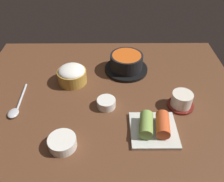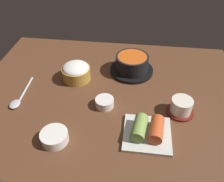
{
  "view_description": "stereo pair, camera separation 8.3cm",
  "coord_description": "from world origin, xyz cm",
  "px_view_note": "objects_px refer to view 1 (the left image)",
  "views": [
    {
      "loc": [
        1.6,
        -65.41,
        59.08
      ],
      "look_at": [
        2.0,
        -2.0,
        5.0
      ],
      "focal_mm": 37.53,
      "sensor_mm": 36.0,
      "label": 1
    },
    {
      "loc": [
        9.91,
        -64.92,
        59.08
      ],
      "look_at": [
        2.0,
        -2.0,
        5.0
      ],
      "focal_mm": 37.53,
      "sensor_mm": 36.0,
      "label": 2
    }
  ],
  "objects_px": {
    "tea_cup_with_saucer": "(181,100)",
    "kimchi_plate": "(154,127)",
    "stone_pot": "(126,63)",
    "rice_bowl": "(72,74)",
    "spoon": "(16,108)",
    "banchan_cup_center": "(105,103)",
    "side_bowl_near": "(62,142)"
  },
  "relations": [
    {
      "from": "kimchi_plate",
      "to": "side_bowl_near",
      "type": "xyz_separation_m",
      "value": [
        -0.27,
        -0.06,
        -0.0
      ]
    },
    {
      "from": "rice_bowl",
      "to": "banchan_cup_center",
      "type": "relative_size",
      "value": 1.73
    },
    {
      "from": "rice_bowl",
      "to": "side_bowl_near",
      "type": "relative_size",
      "value": 1.34
    },
    {
      "from": "tea_cup_with_saucer",
      "to": "rice_bowl",
      "type": "bearing_deg",
      "value": 160.12
    },
    {
      "from": "tea_cup_with_saucer",
      "to": "spoon",
      "type": "relative_size",
      "value": 0.5
    },
    {
      "from": "rice_bowl",
      "to": "kimchi_plate",
      "type": "height_order",
      "value": "rice_bowl"
    },
    {
      "from": "banchan_cup_center",
      "to": "spoon",
      "type": "xyz_separation_m",
      "value": [
        -0.31,
        -0.01,
        -0.01
      ]
    },
    {
      "from": "tea_cup_with_saucer",
      "to": "banchan_cup_center",
      "type": "bearing_deg",
      "value": 179.85
    },
    {
      "from": "kimchi_plate",
      "to": "side_bowl_near",
      "type": "relative_size",
      "value": 1.75
    },
    {
      "from": "kimchi_plate",
      "to": "spoon",
      "type": "relative_size",
      "value": 0.81
    },
    {
      "from": "kimchi_plate",
      "to": "stone_pot",
      "type": "bearing_deg",
      "value": 101.75
    },
    {
      "from": "tea_cup_with_saucer",
      "to": "side_bowl_near",
      "type": "xyz_separation_m",
      "value": [
        -0.38,
        -0.17,
        -0.01
      ]
    },
    {
      "from": "tea_cup_with_saucer",
      "to": "kimchi_plate",
      "type": "height_order",
      "value": "tea_cup_with_saucer"
    },
    {
      "from": "rice_bowl",
      "to": "tea_cup_with_saucer",
      "type": "bearing_deg",
      "value": -19.88
    },
    {
      "from": "stone_pot",
      "to": "rice_bowl",
      "type": "relative_size",
      "value": 1.6
    },
    {
      "from": "tea_cup_with_saucer",
      "to": "side_bowl_near",
      "type": "bearing_deg",
      "value": -156.56
    },
    {
      "from": "rice_bowl",
      "to": "side_bowl_near",
      "type": "xyz_separation_m",
      "value": [
        0.01,
        -0.31,
        -0.02
      ]
    },
    {
      "from": "banchan_cup_center",
      "to": "side_bowl_near",
      "type": "relative_size",
      "value": 0.78
    },
    {
      "from": "rice_bowl",
      "to": "tea_cup_with_saucer",
      "type": "height_order",
      "value": "rice_bowl"
    },
    {
      "from": "tea_cup_with_saucer",
      "to": "spoon",
      "type": "distance_m",
      "value": 0.57
    },
    {
      "from": "rice_bowl",
      "to": "kimchi_plate",
      "type": "distance_m",
      "value": 0.38
    },
    {
      "from": "banchan_cup_center",
      "to": "kimchi_plate",
      "type": "bearing_deg",
      "value": -36.38
    },
    {
      "from": "side_bowl_near",
      "to": "spoon",
      "type": "xyz_separation_m",
      "value": [
        -0.18,
        0.15,
        -0.01
      ]
    },
    {
      "from": "tea_cup_with_saucer",
      "to": "spoon",
      "type": "height_order",
      "value": "tea_cup_with_saucer"
    },
    {
      "from": "stone_pot",
      "to": "tea_cup_with_saucer",
      "type": "height_order",
      "value": "stone_pot"
    },
    {
      "from": "spoon",
      "to": "stone_pot",
      "type": "bearing_deg",
      "value": 30.59
    },
    {
      "from": "stone_pot",
      "to": "side_bowl_near",
      "type": "xyz_separation_m",
      "value": [
        -0.21,
        -0.38,
        -0.02
      ]
    },
    {
      "from": "spoon",
      "to": "banchan_cup_center",
      "type": "bearing_deg",
      "value": 2.44
    },
    {
      "from": "kimchi_plate",
      "to": "spoon",
      "type": "height_order",
      "value": "kimchi_plate"
    },
    {
      "from": "banchan_cup_center",
      "to": "kimchi_plate",
      "type": "relative_size",
      "value": 0.45
    },
    {
      "from": "banchan_cup_center",
      "to": "spoon",
      "type": "relative_size",
      "value": 0.36
    },
    {
      "from": "banchan_cup_center",
      "to": "spoon",
      "type": "height_order",
      "value": "banchan_cup_center"
    }
  ]
}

